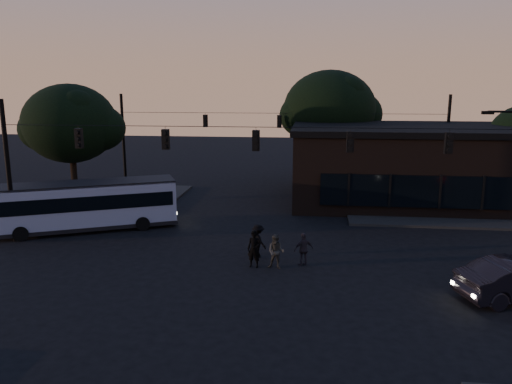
# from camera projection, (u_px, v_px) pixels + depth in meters

# --- Properties ---
(ground) EXTENTS (120.00, 120.00, 0.00)m
(ground) POSITION_uv_depth(u_px,v_px,m) (245.00, 280.00, 21.39)
(ground) COLOR black
(ground) RESTS_ON ground
(sidewalk_far_right) EXTENTS (14.00, 10.00, 0.15)m
(sidewalk_far_right) POSITION_uv_depth(u_px,v_px,m) (450.00, 208.00, 33.61)
(sidewalk_far_right) COLOR black
(sidewalk_far_right) RESTS_ON ground
(sidewalk_far_left) EXTENTS (14.00, 10.00, 0.15)m
(sidewalk_far_left) POSITION_uv_depth(u_px,v_px,m) (83.00, 198.00, 36.56)
(sidewalk_far_left) COLOR black
(sidewalk_far_left) RESTS_ON ground
(building) EXTENTS (15.40, 10.41, 5.40)m
(building) POSITION_uv_depth(u_px,v_px,m) (402.00, 164.00, 35.31)
(building) COLOR black
(building) RESTS_ON ground
(tree_behind) EXTENTS (7.60, 7.60, 9.43)m
(tree_behind) POSITION_uv_depth(u_px,v_px,m) (330.00, 110.00, 41.01)
(tree_behind) COLOR black
(tree_behind) RESTS_ON ground
(tree_left) EXTENTS (6.40, 6.40, 8.30)m
(tree_left) POSITION_uv_depth(u_px,v_px,m) (70.00, 124.00, 34.44)
(tree_left) COLOR black
(tree_left) RESTS_ON ground
(signal_rig_near) EXTENTS (26.24, 0.30, 7.50)m
(signal_rig_near) POSITION_uv_depth(u_px,v_px,m) (256.00, 163.00, 24.34)
(signal_rig_near) COLOR black
(signal_rig_near) RESTS_ON ground
(signal_rig_far) EXTENTS (26.24, 0.30, 7.50)m
(signal_rig_far) POSITION_uv_depth(u_px,v_px,m) (279.00, 136.00, 39.93)
(signal_rig_far) COLOR black
(signal_rig_far) RESTS_ON ground
(bus) EXTENTS (9.99, 6.27, 2.80)m
(bus) POSITION_uv_depth(u_px,v_px,m) (87.00, 203.00, 28.45)
(bus) COLOR gray
(bus) RESTS_ON ground
(pedestrian_a) EXTENTS (0.69, 0.50, 1.74)m
(pedestrian_a) POSITION_uv_depth(u_px,v_px,m) (254.00, 249.00, 22.70)
(pedestrian_a) COLOR black
(pedestrian_a) RESTS_ON ground
(pedestrian_b) EXTENTS (0.85, 0.71, 1.59)m
(pedestrian_b) POSITION_uv_depth(u_px,v_px,m) (276.00, 252.00, 22.54)
(pedestrian_b) COLOR #2C2C28
(pedestrian_b) RESTS_ON ground
(pedestrian_c) EXTENTS (1.00, 0.73, 1.57)m
(pedestrian_c) POSITION_uv_depth(u_px,v_px,m) (304.00, 249.00, 22.90)
(pedestrian_c) COLOR black
(pedestrian_c) RESTS_ON ground
(pedestrian_d) EXTENTS (1.17, 1.17, 1.62)m
(pedestrian_d) POSITION_uv_depth(u_px,v_px,m) (258.00, 241.00, 24.06)
(pedestrian_d) COLOR black
(pedestrian_d) RESTS_ON ground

